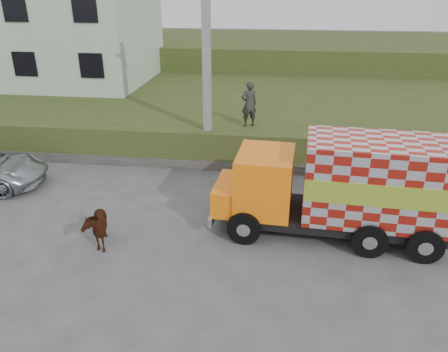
# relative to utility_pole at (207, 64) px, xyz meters

# --- Properties ---
(ground) EXTENTS (120.00, 120.00, 0.00)m
(ground) POSITION_rel_utility_pole_xyz_m (1.00, -4.60, -4.08)
(ground) COLOR #474749
(ground) RESTS_ON ground
(embankment) EXTENTS (40.00, 12.00, 1.50)m
(embankment) POSITION_rel_utility_pole_xyz_m (1.00, 5.40, -3.33)
(embankment) COLOR #264818
(embankment) RESTS_ON ground
(embankment_far) EXTENTS (40.00, 12.00, 3.00)m
(embankment_far) POSITION_rel_utility_pole_xyz_m (1.00, 17.40, -2.58)
(embankment_far) COLOR #264818
(embankment_far) RESTS_ON ground
(retaining_strip) EXTENTS (16.00, 0.50, 0.40)m
(retaining_strip) POSITION_rel_utility_pole_xyz_m (-1.00, -0.40, -3.88)
(retaining_strip) COLOR #595651
(retaining_strip) RESTS_ON ground
(building) EXTENTS (10.00, 8.00, 6.00)m
(building) POSITION_rel_utility_pole_xyz_m (-10.00, 8.40, 0.42)
(building) COLOR #A6C2AA
(building) RESTS_ON embankment
(utility_pole) EXTENTS (1.20, 0.30, 8.00)m
(utility_pole) POSITION_rel_utility_pole_xyz_m (0.00, 0.00, 0.00)
(utility_pole) COLOR gray
(utility_pole) RESTS_ON ground
(cargo_truck) EXTENTS (6.83, 2.69, 2.99)m
(cargo_truck) POSITION_rel_utility_pole_xyz_m (4.74, -4.80, -2.53)
(cargo_truck) COLOR black
(cargo_truck) RESTS_ON ground
(cow) EXTENTS (1.17, 1.61, 1.23)m
(cow) POSITION_rel_utility_pole_xyz_m (-2.18, -6.30, -3.46)
(cow) COLOR #331A0C
(cow) RESTS_ON ground
(pedestrian) EXTENTS (0.78, 0.67, 1.82)m
(pedestrian) POSITION_rel_utility_pole_xyz_m (1.57, 0.71, -1.67)
(pedestrian) COLOR #292725
(pedestrian) RESTS_ON embankment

